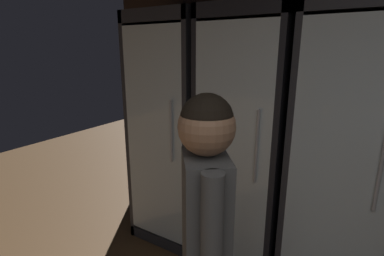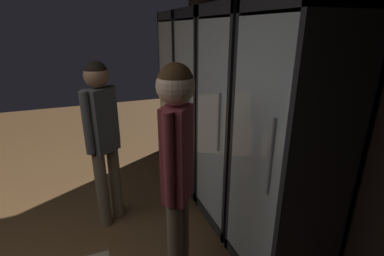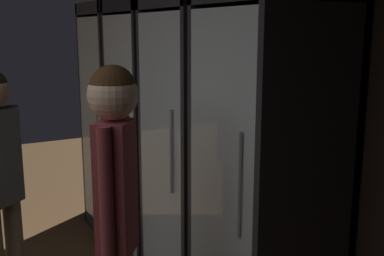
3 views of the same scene
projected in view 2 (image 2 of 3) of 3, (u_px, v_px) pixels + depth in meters
name	position (u px, v px, depth m)	size (l,w,h in m)	color
wall_back	(345.00, 97.00, 1.92)	(6.00, 0.06, 2.80)	black
cooler_far_left	(192.00, 94.00, 3.80)	(0.65, 0.65, 2.04)	#2B2B30
cooler_left	(213.00, 106.00, 3.20)	(0.65, 0.65, 2.04)	black
cooler_center	(245.00, 124.00, 2.60)	(0.65, 0.65, 2.04)	#2B2B30
cooler_right	(296.00, 153.00, 1.99)	(0.65, 0.65, 2.04)	#2B2B30
shopper_near	(177.00, 161.00, 1.69)	(0.25, 0.24, 1.68)	#72604C
shopper_far	(103.00, 130.00, 2.52)	(0.28, 0.32, 1.60)	#72604C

